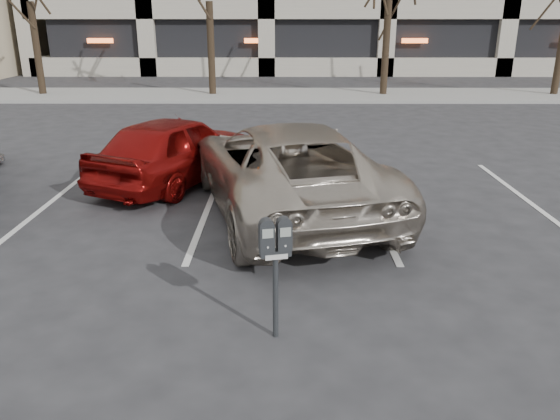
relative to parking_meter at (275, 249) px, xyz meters
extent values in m
plane|color=#28282B|center=(0.20, 1.92, -0.96)|extent=(140.00, 140.00, 0.00)
cube|color=gray|center=(0.20, 17.92, -0.90)|extent=(80.00, 4.00, 0.12)
cube|color=silver|center=(-4.00, 4.22, -0.95)|extent=(0.10, 5.20, 0.00)
cube|color=silver|center=(-1.20, 4.22, -0.95)|extent=(0.10, 5.20, 0.00)
cube|color=silver|center=(1.60, 4.22, -0.95)|extent=(0.10, 5.20, 0.00)
cube|color=silver|center=(4.40, 4.22, -0.95)|extent=(0.10, 5.20, 0.00)
cylinder|color=black|center=(-9.80, 17.92, 0.88)|extent=(0.28, 0.28, 3.67)
cylinder|color=black|center=(-2.80, 17.92, 0.88)|extent=(0.28, 0.28, 3.68)
cylinder|color=black|center=(4.20, 17.92, 1.03)|extent=(0.28, 0.28, 3.99)
cylinder|color=black|center=(0.00, 0.00, -0.51)|extent=(0.06, 0.06, 0.90)
cube|color=black|center=(0.00, 0.00, -0.04)|extent=(0.31, 0.16, 0.06)
cube|color=silver|center=(0.01, -0.05, -0.06)|extent=(0.22, 0.05, 0.05)
cube|color=gray|center=(-0.07, -0.08, 0.19)|extent=(0.11, 0.03, 0.09)
cube|color=gray|center=(0.10, -0.04, 0.19)|extent=(0.11, 0.03, 0.09)
imported|color=#BAAF9F|center=(0.13, 3.82, -0.21)|extent=(3.76, 5.81, 1.49)
cube|color=#F14A05|center=(-0.22, 2.88, 0.53)|extent=(0.10, 0.20, 0.01)
imported|color=maroon|center=(-2.00, 5.49, -0.29)|extent=(3.08, 4.24, 1.34)
camera|label=1|loc=(0.06, -4.80, 2.09)|focal=35.00mm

